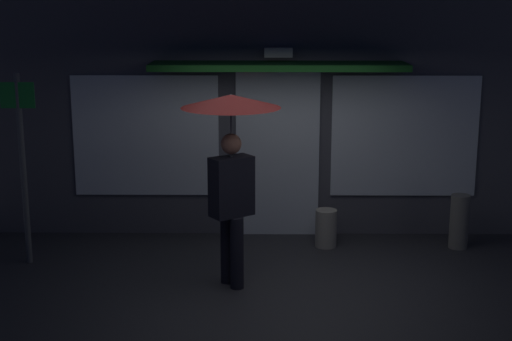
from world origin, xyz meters
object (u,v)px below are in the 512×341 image
(person_with_umbrella, at_px, (231,146))
(street_sign_post, at_px, (22,158))
(sidewalk_bollard_2, at_px, (459,222))
(sidewalk_bollard, at_px, (326,228))

(person_with_umbrella, distance_m, street_sign_post, 2.60)
(street_sign_post, distance_m, sidewalk_bollard_2, 5.45)
(person_with_umbrella, relative_size, sidewalk_bollard, 4.38)
(street_sign_post, bearing_deg, sidewalk_bollard_2, 6.41)
(sidewalk_bollard_2, bearing_deg, sidewalk_bollard, 178.81)
(person_with_umbrella, xyz_separation_m, street_sign_post, (-2.49, 0.70, -0.29))
(street_sign_post, distance_m, sidewalk_bollard, 3.84)
(sidewalk_bollard, distance_m, sidewalk_bollard_2, 1.70)
(sidewalk_bollard, bearing_deg, person_with_umbrella, -130.81)
(sidewalk_bollard, height_order, sidewalk_bollard_2, sidewalk_bollard_2)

